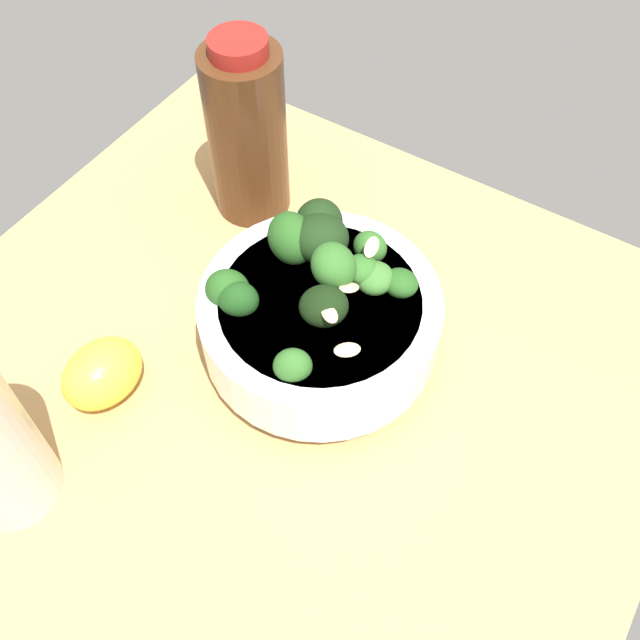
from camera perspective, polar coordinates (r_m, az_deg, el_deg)
name	(u,v)px	position (r cm, az deg, el deg)	size (l,w,h in cm)	color
ground_plane	(270,397)	(57.58, -3.91, -6.05)	(58.16, 58.16, 3.35)	tan
bowl_of_broccoli	(319,310)	(54.34, -0.09, 0.75)	(17.95, 17.95, 10.82)	white
lemon_wedge	(102,373)	(56.16, -16.69, -4.03)	(6.38, 4.93, 4.76)	yellow
bottle_tall	(247,132)	(63.13, -5.75, 14.41)	(6.71, 6.71, 16.87)	#472814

